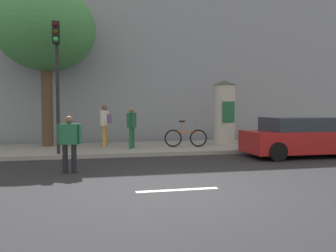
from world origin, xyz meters
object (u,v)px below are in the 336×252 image
poster_column (224,112)px  pedestrian_in_dark_shirt (105,121)px  parked_car_blue (303,137)px  traffic_light (57,66)px  street_tree (46,30)px  pedestrian_near_pole (132,124)px  bicycle_leaning (186,137)px  pedestrian_tallest (69,140)px

poster_column → pedestrian_in_dark_shirt: bearing=176.5°
poster_column → parked_car_blue: poster_column is taller
traffic_light → street_tree: (-0.70, 2.70, 1.82)m
street_tree → parked_car_blue: street_tree is taller
traffic_light → street_tree: street_tree is taller
pedestrian_in_dark_shirt → parked_car_blue: size_ratio=0.40×
traffic_light → parked_car_blue: (8.63, -1.38, -2.50)m
pedestrian_near_pole → bicycle_leaning: 2.31m
poster_column → bicycle_leaning: size_ratio=1.60×
traffic_light → pedestrian_tallest: bearing=-78.3°
traffic_light → bicycle_leaning: 5.72m
traffic_light → bicycle_leaning: size_ratio=2.59×
poster_column → bicycle_leaning: 2.20m
street_tree → pedestrian_near_pole: 5.38m
pedestrian_in_dark_shirt → poster_column: bearing=-3.5°
traffic_light → pedestrian_near_pole: size_ratio=2.76×
street_tree → pedestrian_tallest: (1.27, -5.48, -4.10)m
traffic_light → parked_car_blue: traffic_light is taller
pedestrian_tallest → parked_car_blue: (8.05, 1.40, -0.22)m
street_tree → pedestrian_near_pole: street_tree is taller
street_tree → parked_car_blue: bearing=-23.6°
pedestrian_in_dark_shirt → bicycle_leaning: bearing=-13.8°
poster_column → bicycle_leaning: poster_column is taller
pedestrian_tallest → parked_car_blue: pedestrian_tallest is taller
street_tree → bicycle_leaning: street_tree is taller
pedestrian_near_pole → bicycle_leaning: (2.24, 0.03, -0.57)m
poster_column → pedestrian_near_pole: bearing=-172.9°
poster_column → bicycle_leaning: bearing=-165.5°
pedestrian_near_pole → pedestrian_in_dark_shirt: 1.31m
street_tree → parked_car_blue: size_ratio=1.51×
poster_column → pedestrian_near_pole: 4.18m
traffic_light → parked_car_blue: 9.09m
pedestrian_tallest → pedestrian_near_pole: (2.11, 3.95, 0.20)m
poster_column → street_tree: street_tree is taller
traffic_light → pedestrian_near_pole: (2.68, 1.17, -2.08)m
pedestrian_near_pole → parked_car_blue: 6.48m
traffic_light → pedestrian_in_dark_shirt: bearing=50.0°
street_tree → pedestrian_in_dark_shirt: size_ratio=3.80×
poster_column → pedestrian_in_dark_shirt: size_ratio=1.61×
street_tree → pedestrian_near_pole: (3.38, -1.53, -3.90)m
pedestrian_near_pole → pedestrian_tallest: bearing=-118.1°
bicycle_leaning → parked_car_blue: size_ratio=0.40×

